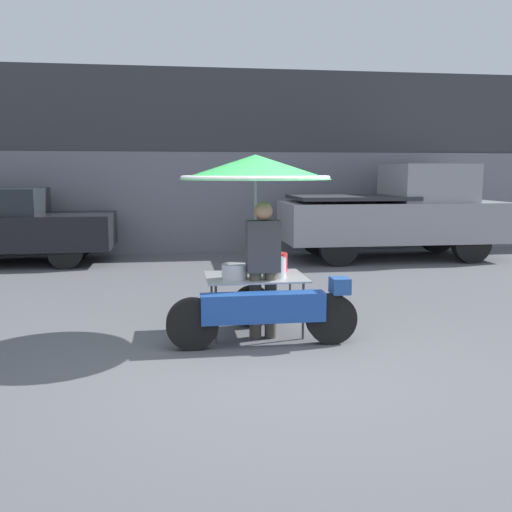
{
  "coord_description": "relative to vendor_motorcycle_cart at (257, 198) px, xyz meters",
  "views": [
    {
      "loc": [
        -0.99,
        -5.44,
        1.92
      ],
      "look_at": [
        -0.04,
        1.18,
        0.94
      ],
      "focal_mm": 40.0,
      "sensor_mm": 36.0,
      "label": 1
    }
  ],
  "objects": [
    {
      "name": "vendor_motorcycle_cart",
      "position": [
        0.0,
        0.0,
        0.0
      ],
      "size": [
        2.13,
        1.79,
        2.13
      ],
      "color": "black",
      "rests_on": "ground"
    },
    {
      "name": "ground_plane",
      "position": [
        0.03,
        -1.14,
        -1.63
      ],
      "size": [
        36.0,
        36.0,
        0.0
      ],
      "primitive_type": "plane",
      "color": "#56565B"
    },
    {
      "name": "pickup_truck",
      "position": [
        3.99,
        5.53,
        -0.61
      ],
      "size": [
        4.89,
        1.91,
        2.1
      ],
      "color": "black",
      "rests_on": "ground"
    },
    {
      "name": "shopfront_building",
      "position": [
        0.03,
        8.1,
        0.53
      ],
      "size": [
        28.0,
        2.06,
        4.34
      ],
      "color": "#38383D",
      "rests_on": "ground"
    },
    {
      "name": "vendor_person",
      "position": [
        0.04,
        -0.18,
        -0.73
      ],
      "size": [
        0.38,
        0.22,
        1.59
      ],
      "color": "#4C473D",
      "rests_on": "ground"
    }
  ]
}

